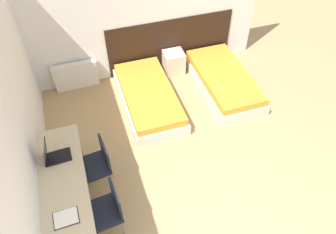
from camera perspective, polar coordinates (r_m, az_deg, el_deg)
name	(u,v)px	position (r m, az deg, el deg)	size (l,w,h in m)	color
wall_back	(135,14)	(6.47, -5.84, 17.46)	(5.11, 0.05, 2.70)	white
wall_left	(20,122)	(4.63, -24.38, -0.81)	(0.05, 5.44, 2.70)	white
headboard_panel	(171,44)	(7.00, 0.44, 12.60)	(2.66, 0.03, 1.12)	black
bed_near_window	(148,97)	(6.29, -3.42, 3.45)	(0.99, 2.00, 0.37)	beige
bed_near_door	(223,81)	(6.74, 9.63, 6.23)	(0.99, 2.00, 0.37)	beige
nightstand	(174,62)	(7.02, 1.00, 9.49)	(0.41, 0.37, 0.49)	beige
radiator	(76,76)	(6.85, -15.72, 6.96)	(0.87, 0.12, 0.58)	silver
desk	(65,191)	(4.70, -17.43, -12.25)	(0.62, 2.08, 0.74)	#C6B28E
chair_near_laptop	(96,163)	(4.97, -12.39, -7.86)	(0.52, 0.52, 0.87)	black
chair_near_notebook	(106,209)	(4.54, -10.73, -15.53)	(0.52, 0.52, 0.87)	black
laptop	(53,155)	(4.82, -19.33, -6.28)	(0.37, 0.25, 0.36)	black
open_notebook	(66,218)	(4.31, -17.35, -16.41)	(0.31, 0.25, 0.02)	black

